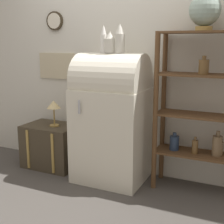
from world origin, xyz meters
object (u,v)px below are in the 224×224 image
refrigerator (111,117)px  vase_left (104,40)px  vase_center (110,43)px  vase_right (120,39)px  globe (205,11)px  suitcase_trunk (52,145)px  desk_lamp (54,106)px

refrigerator → vase_left: 0.80m
vase_center → vase_right: 0.11m
vase_right → globe: bearing=7.4°
suitcase_trunk → vase_center: (0.79, -0.03, 1.21)m
vase_left → desk_lamp: (-0.66, 0.01, -0.75)m
refrigerator → vase_left: bearing=-176.9°
vase_left → suitcase_trunk: bearing=177.3°
vase_left → desk_lamp: vase_left is taller
desk_lamp → suitcase_trunk: bearing=160.8°
globe → vase_left: globe is taller
globe → vase_left: size_ratio=1.17×
suitcase_trunk → vase_right: size_ratio=2.22×
vase_right → desk_lamp: bearing=179.7°
refrigerator → desk_lamp: (-0.74, 0.01, 0.05)m
suitcase_trunk → desk_lamp: 0.50m
globe → vase_center: globe is taller
suitcase_trunk → desk_lamp: size_ratio=2.08×
globe → vase_left: 1.00m
vase_center → vase_left: bearing=-178.9°
suitcase_trunk → vase_left: size_ratio=2.28×
globe → vase_center: size_ratio=1.54×
vase_left → vase_right: size_ratio=0.97×
vase_center → desk_lamp: bearing=179.2°
vase_center → desk_lamp: (-0.73, 0.01, -0.72)m
refrigerator → vase_center: bearing=-164.9°
refrigerator → desk_lamp: size_ratio=4.49×
vase_left → vase_center: vase_left is taller
refrigerator → globe: size_ratio=4.20×
refrigerator → suitcase_trunk: bearing=177.9°
vase_right → vase_left: bearing=-177.6°
globe → suitcase_trunk: bearing=-177.4°
vase_left → desk_lamp: size_ratio=0.91×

